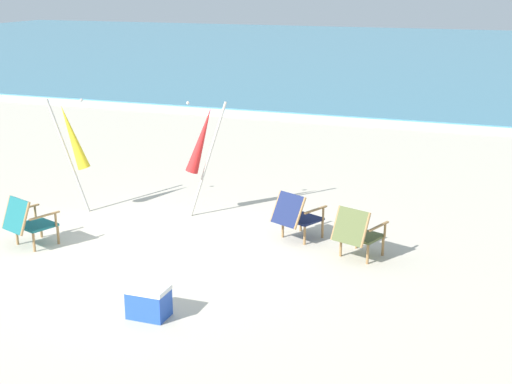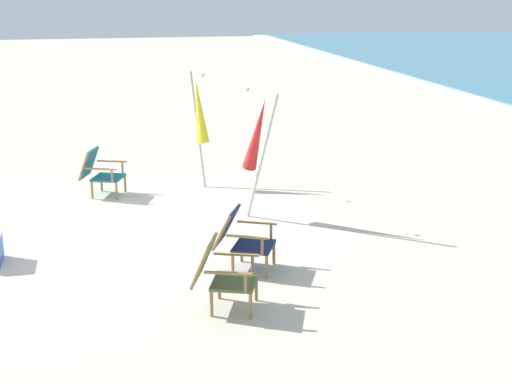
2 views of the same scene
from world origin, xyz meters
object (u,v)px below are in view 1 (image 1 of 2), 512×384
(umbrella_furled_yellow, at_px, (73,138))
(umbrella_furled_red, at_px, (202,141))
(beach_chair_back_left, at_px, (357,232))
(beach_chair_front_right, at_px, (296,215))
(cooler_box, at_px, (149,302))
(beach_chair_front_left, at_px, (27,221))

(umbrella_furled_yellow, bearing_deg, umbrella_furled_red, 14.09)
(beach_chair_back_left, relative_size, beach_chair_front_right, 0.94)
(beach_chair_front_right, distance_m, cooler_box, 3.33)
(beach_chair_back_left, xyz_separation_m, beach_chair_front_right, (-1.08, 0.46, -0.00))
(umbrella_furled_red, bearing_deg, umbrella_furled_yellow, -165.91)
(umbrella_furled_yellow, distance_m, cooler_box, 4.72)
(beach_chair_front_left, height_order, umbrella_furled_red, umbrella_furled_red)
(umbrella_furled_yellow, bearing_deg, beach_chair_front_left, -79.95)
(beach_chair_front_right, height_order, cooler_box, beach_chair_front_right)
(beach_chair_back_left, relative_size, beach_chair_front_left, 1.01)
(beach_chair_front_right, bearing_deg, umbrella_furled_red, 161.41)
(beach_chair_front_left, distance_m, umbrella_furled_red, 3.15)
(umbrella_furled_red, height_order, cooler_box, umbrella_furled_red)
(beach_chair_front_right, xyz_separation_m, umbrella_furled_yellow, (-4.12, 0.08, 0.91))
(umbrella_furled_yellow, xyz_separation_m, cooler_box, (3.21, -3.28, -1.13))
(beach_chair_front_left, relative_size, beach_chair_front_right, 0.93)
(beach_chair_back_left, xyz_separation_m, cooler_box, (-1.99, -2.74, -0.23))
(beach_chair_back_left, relative_size, umbrella_furled_yellow, 0.42)
(beach_chair_front_left, distance_m, beach_chair_front_right, 4.17)
(cooler_box, bearing_deg, beach_chair_front_right, 74.12)
(beach_chair_back_left, bearing_deg, umbrella_furled_red, 159.80)
(umbrella_furled_red, bearing_deg, beach_chair_back_left, -20.20)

